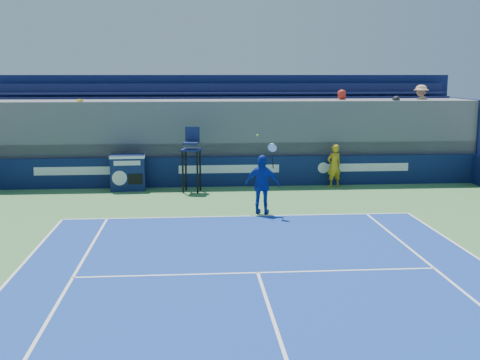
{
  "coord_description": "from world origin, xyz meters",
  "views": [
    {
      "loc": [
        -1.42,
        -6.55,
        4.47
      ],
      "look_at": [
        0.0,
        11.5,
        1.25
      ],
      "focal_mm": 45.0,
      "sensor_mm": 36.0,
      "label": 1
    }
  ],
  "objects": [
    {
      "name": "umpire_chair",
      "position": [
        -1.48,
        16.07,
        1.53
      ],
      "size": [
        0.82,
        0.82,
        2.48
      ],
      "color": "black",
      "rests_on": "ground"
    },
    {
      "name": "stadium_seating",
      "position": [
        0.02,
        19.15,
        1.84
      ],
      "size": [
        21.0,
        4.05,
        4.4
      ],
      "color": "#59595E",
      "rests_on": "ground"
    },
    {
      "name": "back_hoarding",
      "position": [
        0.0,
        17.1,
        0.6
      ],
      "size": [
        20.4,
        0.21,
        1.2
      ],
      "color": "#0C1845",
      "rests_on": "ground"
    },
    {
      "name": "tennis_player",
      "position": [
        0.78,
        12.22,
        0.97
      ],
      "size": [
        1.21,
        0.8,
        2.57
      ],
      "color": "#1330A1",
      "rests_on": "apron"
    },
    {
      "name": "ball_person",
      "position": [
        4.16,
        16.65,
        0.86
      ],
      "size": [
        0.72,
        0.58,
        1.7
      ],
      "primitive_type": "imported",
      "rotation": [
        0.0,
        0.0,
        3.47
      ],
      "color": "gold",
      "rests_on": "apron"
    },
    {
      "name": "match_clock",
      "position": [
        -3.94,
        16.57,
        0.74
      ],
      "size": [
        1.35,
        0.78,
        1.4
      ],
      "color": "#0E194A",
      "rests_on": "ground"
    }
  ]
}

